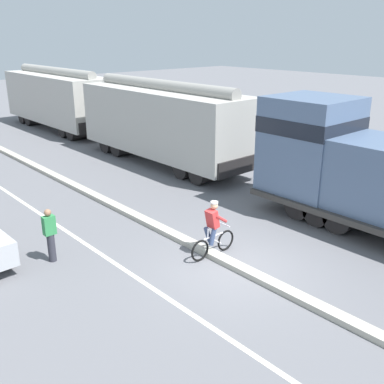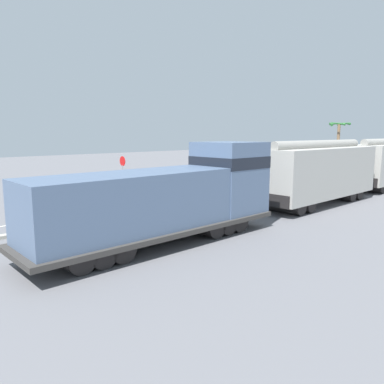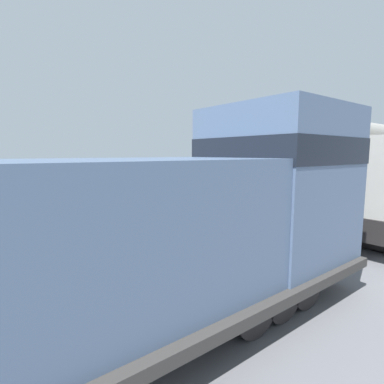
% 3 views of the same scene
% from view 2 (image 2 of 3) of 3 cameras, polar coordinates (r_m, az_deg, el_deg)
% --- Properties ---
extents(ground_plane, '(120.00, 120.00, 0.00)m').
position_cam_2_polar(ground_plane, '(21.91, -7.25, -3.29)').
color(ground_plane, slate).
extents(median_curb, '(0.36, 36.00, 0.16)m').
position_cam_2_polar(median_curb, '(25.76, 3.69, -1.21)').
color(median_curb, '#B2AD9E').
rests_on(median_curb, ground).
extents(lane_stripe, '(0.14, 36.00, 0.01)m').
position_cam_2_polar(lane_stripe, '(27.46, 0.07, -0.72)').
color(lane_stripe, silver).
rests_on(lane_stripe, ground).
extents(locomotive, '(3.10, 11.61, 4.20)m').
position_cam_2_polar(locomotive, '(16.09, -2.83, -1.17)').
color(locomotive, slate).
rests_on(locomotive, ground).
extents(hopper_car_lead, '(2.90, 10.60, 4.18)m').
position_cam_2_polar(hopper_car_lead, '(25.52, 18.66, 2.76)').
color(hopper_car_lead, '#AEACA4').
rests_on(hopper_car_lead, ground).
extents(parked_car_silver, '(1.90, 4.23, 1.62)m').
position_cam_2_polar(parked_car_silver, '(29.48, -4.69, 1.51)').
color(parked_car_silver, '#B7BABF').
rests_on(parked_car_silver, ground).
extents(parked_car_white, '(1.96, 4.26, 1.62)m').
position_cam_2_polar(parked_car_white, '(33.51, 3.73, 2.42)').
color(parked_car_white, silver).
rests_on(parked_car_white, ground).
extents(parked_car_black, '(1.90, 4.24, 1.62)m').
position_cam_2_polar(parked_car_black, '(37.64, 9.55, 3.03)').
color(parked_car_black, black).
rests_on(parked_car_black, ground).
extents(parked_car_red, '(1.92, 4.24, 1.62)m').
position_cam_2_polar(parked_car_red, '(43.24, 15.12, 3.60)').
color(parked_car_red, red).
rests_on(parked_car_red, ground).
extents(cyclist, '(1.71, 0.48, 1.71)m').
position_cam_2_polar(cyclist, '(22.24, -5.29, -0.93)').
color(cyclist, black).
rests_on(cyclist, ground).
extents(stop_sign, '(0.76, 0.08, 2.88)m').
position_cam_2_polar(stop_sign, '(29.25, -10.53, 3.71)').
color(stop_sign, gray).
rests_on(stop_sign, ground).
extents(palm_tree_near, '(2.57, 2.69, 6.20)m').
position_cam_2_polar(palm_tree_near, '(51.62, 21.42, 8.23)').
color(palm_tree_near, '#846647').
rests_on(palm_tree_near, ground).
extents(pedestrian_by_cars, '(0.34, 0.22, 1.62)m').
position_cam_2_polar(pedestrian_by_cars, '(26.88, -5.23, 0.85)').
color(pedestrian_by_cars, '#33333D').
rests_on(pedestrian_by_cars, ground).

